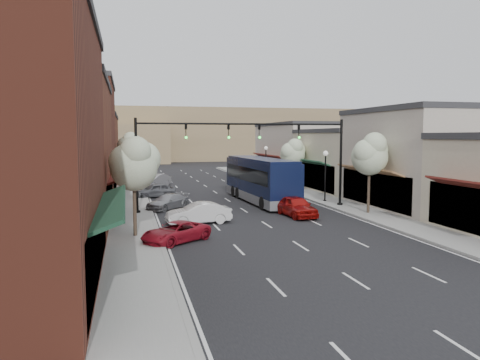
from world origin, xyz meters
TOP-DOWN VIEW (x-y plane):
  - ground at (0.00, 0.00)m, footprint 160.00×160.00m
  - sidewalk_left at (-8.40, 18.50)m, footprint 2.80×73.00m
  - sidewalk_right at (8.40, 18.50)m, footprint 2.80×73.00m
  - curb_left at (-7.00, 18.50)m, footprint 0.25×73.00m
  - curb_right at (7.00, 18.50)m, footprint 0.25×73.00m
  - bldg_left_midnear at (-14.23, 6.00)m, footprint 10.14×14.10m
  - bldg_left_midfar at (-14.24, 20.00)m, footprint 10.14×14.10m
  - bldg_left_far at (-14.22, 36.00)m, footprint 10.14×18.10m
  - bldg_right_midnear at (13.72, 6.00)m, footprint 9.14×12.10m
  - bldg_right_midfar at (13.70, 18.00)m, footprint 9.14×12.10m
  - bldg_right_far at (13.71, 32.00)m, footprint 9.14×16.10m
  - hill_far at (0.00, 90.00)m, footprint 120.00×30.00m
  - hill_near at (-25.00, 78.00)m, footprint 50.00×20.00m
  - signal_mast_right at (5.62, 8.00)m, footprint 8.22×0.46m
  - signal_mast_left at (-5.62, 8.00)m, footprint 8.22×0.46m
  - tree_right_near at (8.35, 3.94)m, footprint 2.85×2.65m
  - tree_right_far at (8.35, 19.94)m, footprint 2.85×2.65m
  - tree_left_near at (-8.25, -0.06)m, footprint 2.85×2.65m
  - tree_left_far at (-8.25, 25.94)m, footprint 2.85×2.65m
  - lamp_post_near at (7.80, 10.50)m, footprint 0.44×0.44m
  - lamp_post_far at (7.80, 28.00)m, footprint 0.44×0.44m
  - coach_bus at (2.48, 12.11)m, footprint 3.29×12.53m
  - red_hatchback at (2.94, 4.45)m, footprint 2.07×4.42m
  - parked_car_a at (-6.20, -1.60)m, footprint 4.30×3.86m
  - parked_car_b at (-4.20, 3.43)m, footprint 4.32×1.90m
  - parked_car_c at (-5.64, 9.96)m, footprint 3.98×3.99m
  - parked_car_d at (-6.20, 17.19)m, footprint 4.18×2.64m
  - parked_car_e at (-5.62, 26.32)m, footprint 3.95×4.38m

SIDE VIEW (x-z plane):
  - ground at x=0.00m, z-range 0.00..0.00m
  - curb_left at x=-7.00m, z-range -0.01..0.16m
  - curb_right at x=7.00m, z-range -0.01..0.16m
  - sidewalk_left at x=-8.40m, z-range 0.00..0.15m
  - sidewalk_right at x=8.40m, z-range 0.00..0.15m
  - parked_car_a at x=-6.20m, z-range 0.00..1.11m
  - parked_car_c at x=-5.64m, z-range 0.00..1.16m
  - parked_car_d at x=-6.20m, z-range 0.00..1.33m
  - parked_car_b at x=-4.20m, z-range 0.00..1.38m
  - parked_car_e at x=-5.62m, z-range 0.00..1.45m
  - red_hatchback at x=2.94m, z-range 0.00..1.46m
  - coach_bus at x=2.48m, z-range 0.08..3.87m
  - lamp_post_near at x=7.80m, z-range 0.79..5.23m
  - lamp_post_far at x=7.80m, z-range 0.79..5.23m
  - bldg_right_midfar at x=13.70m, z-range -0.03..6.37m
  - bldg_right_far at x=13.71m, z-range -0.04..7.36m
  - bldg_right_midnear at x=13.72m, z-range -0.04..7.86m
  - tree_right_far at x=8.35m, z-range 1.28..6.70m
  - hill_near at x=-25.00m, z-range 0.00..8.00m
  - bldg_left_far at x=-14.22m, z-range -0.04..8.36m
  - tree_left_near at x=-8.25m, z-range 1.38..7.07m
  - tree_right_near at x=8.35m, z-range 1.47..7.43m
  - tree_left_far at x=-8.25m, z-range 1.54..7.67m
  - signal_mast_right at x=5.62m, z-range 1.12..8.12m
  - signal_mast_left at x=-5.62m, z-range 1.12..8.12m
  - bldg_left_midnear at x=-14.23m, z-range -0.04..9.36m
  - bldg_left_midfar at x=-14.24m, z-range -0.05..10.85m
  - hill_far at x=0.00m, z-range 0.00..12.00m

